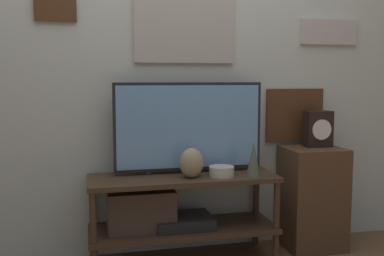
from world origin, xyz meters
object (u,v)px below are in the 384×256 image
object	(u,v)px
vase_slim_bronze	(253,160)
vase_wide_bowl	(221,171)
vase_urn_stoneware	(191,163)
mantel_clock	(318,129)
television	(189,127)

from	to	relation	value
vase_slim_bronze	vase_wide_bowl	size ratio (longest dim) A/B	1.40
vase_urn_stoneware	mantel_clock	xyz separation A→B (m)	(0.93, 0.14, 0.17)
vase_urn_stoneware	vase_wide_bowl	xyz separation A→B (m)	(0.19, -0.01, -0.06)
vase_urn_stoneware	vase_slim_bronze	bearing A→B (deg)	-10.05
television	vase_wide_bowl	size ratio (longest dim) A/B	6.16
vase_slim_bronze	vase_urn_stoneware	xyz separation A→B (m)	(-0.38, 0.07, -0.02)
vase_wide_bowl	television	bearing A→B (deg)	136.89
mantel_clock	television	bearing A→B (deg)	179.28
vase_wide_bowl	mantel_clock	distance (m)	0.79
vase_slim_bronze	vase_urn_stoneware	distance (m)	0.38
mantel_clock	vase_wide_bowl	bearing A→B (deg)	-168.53
vase_wide_bowl	mantel_clock	world-z (taller)	mantel_clock
vase_urn_stoneware	television	bearing A→B (deg)	83.06
television	vase_wide_bowl	bearing A→B (deg)	-43.11
television	vase_slim_bronze	world-z (taller)	television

